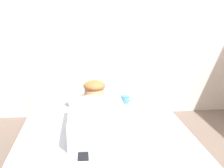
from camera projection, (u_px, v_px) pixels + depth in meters
back_wall at (122, 10)px, 3.17m from camera, size 3.81×0.12×2.50m
bed at (104, 144)px, 2.26m from camera, size 1.31×1.97×0.36m
pillow at (92, 99)px, 2.66m from camera, size 0.52×0.32×0.11m
person_lying at (97, 112)px, 2.18m from camera, size 0.43×0.92×0.27m
coffee_cup at (125, 99)px, 2.71m from camera, size 0.12×0.09×0.07m
cell_phone at (83, 155)px, 1.73m from camera, size 0.07×0.14×0.01m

